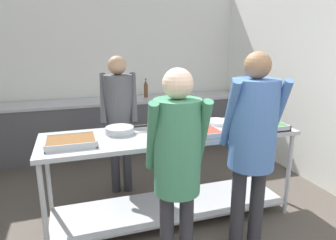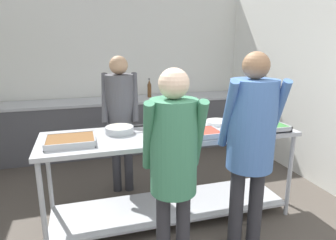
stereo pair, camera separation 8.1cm
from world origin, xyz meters
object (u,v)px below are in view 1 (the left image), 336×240
serving_tray_roast (197,134)px  guest_serving_left (252,135)px  sauce_pan (120,130)px  water_bottle (146,89)px  guest_serving_right (177,156)px  serving_tray_greens (264,126)px  cook_behind_counter (119,110)px  plate_stack (217,122)px  broccoli_bowl (162,136)px  serving_tray_vegetables (71,142)px

serving_tray_roast → guest_serving_left: size_ratio=0.25×
sauce_pan → water_bottle: bearing=69.5°
sauce_pan → guest_serving_right: (0.26, -0.92, 0.04)m
serving_tray_greens → cook_behind_counter: (-1.34, 0.89, 0.07)m
sauce_pan → guest_serving_right: 0.96m
guest_serving_right → water_bottle: size_ratio=5.14×
plate_stack → guest_serving_left: bearing=-98.2°
sauce_pan → plate_stack: sauce_pan is taller
plate_stack → cook_behind_counter: (-0.97, 0.57, 0.08)m
guest_serving_left → guest_serving_right: guest_serving_left is taller
serving_tray_roast → plate_stack: serving_tray_roast is taller
broccoli_bowl → guest_serving_right: 0.63m
sauce_pan → serving_tray_greens: size_ratio=1.04×
sauce_pan → cook_behind_counter: size_ratio=0.25×
water_bottle → broccoli_bowl: bearing=-100.6°
sauce_pan → guest_serving_right: bearing=-74.5°
serving_tray_vegetables → cook_behind_counter: 0.96m
cook_behind_counter → broccoli_bowl: bearing=-74.9°
cook_behind_counter → serving_tray_vegetables: bearing=-124.5°
sauce_pan → guest_serving_left: (0.94, -0.81, 0.10)m
sauce_pan → cook_behind_counter: 0.61m
serving_tray_greens → sauce_pan: bearing=168.6°
serving_tray_roast → plate_stack: (0.39, 0.35, -0.01)m
guest_serving_right → cook_behind_counter: bearing=96.2°
water_bottle → serving_tray_roast: bearing=-92.5°
serving_tray_vegetables → guest_serving_right: bearing=-46.0°
guest_serving_right → sauce_pan: bearing=105.5°
serving_tray_greens → cook_behind_counter: size_ratio=0.24×
serving_tray_greens → guest_serving_right: bearing=-151.7°
plate_stack → water_bottle: bearing=97.8°
serving_tray_roast → guest_serving_left: guest_serving_left is taller
broccoli_bowl → guest_serving_right: size_ratio=0.12×
sauce_pan → broccoli_bowl: bearing=-42.1°
broccoli_bowl → water_bottle: (0.45, 2.39, 0.06)m
cook_behind_counter → plate_stack: bearing=-30.2°
guest_serving_right → water_bottle: 3.06m
broccoli_bowl → cook_behind_counter: 0.94m
serving_tray_greens → guest_serving_left: (-0.49, -0.52, 0.11)m
guest_serving_right → cook_behind_counter: size_ratio=0.99×
plate_stack → guest_serving_left: 0.86m
cook_behind_counter → sauce_pan: bearing=-98.6°
serving_tray_roast → water_bottle: (0.10, 2.40, 0.08)m
serving_tray_vegetables → plate_stack: serving_tray_vegetables is taller
serving_tray_vegetables → broccoli_bowl: bearing=-8.1°
broccoli_bowl → serving_tray_greens: bearing=0.6°
plate_stack → serving_tray_greens: bearing=-41.4°
sauce_pan → cook_behind_counter: bearing=81.4°
broccoli_bowl → cook_behind_counter: bearing=105.1°
sauce_pan → cook_behind_counter: cook_behind_counter is taller
plate_stack → guest_serving_left: size_ratio=0.16×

